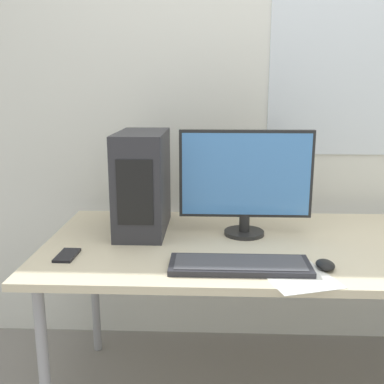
# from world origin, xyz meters

# --- Properties ---
(wall_back) EXTENTS (8.00, 0.07, 2.70)m
(wall_back) POSITION_xyz_m (0.00, 0.99, 1.35)
(wall_back) COLOR silver
(wall_back) RESTS_ON ground_plane
(desk) EXTENTS (2.10, 0.86, 0.72)m
(desk) POSITION_xyz_m (0.00, 0.43, 0.68)
(desk) COLOR beige
(desk) RESTS_ON ground_plane
(pc_tower) EXTENTS (0.20, 0.41, 0.42)m
(pc_tower) POSITION_xyz_m (-0.68, 0.57, 0.93)
(pc_tower) COLOR #2D2D33
(pc_tower) RESTS_ON desk
(monitor_main) EXTENTS (0.54, 0.17, 0.44)m
(monitor_main) POSITION_xyz_m (-0.25, 0.52, 0.96)
(monitor_main) COLOR black
(monitor_main) RESTS_ON desk
(keyboard) EXTENTS (0.48, 0.17, 0.02)m
(keyboard) POSITION_xyz_m (-0.29, 0.16, 0.73)
(keyboard) COLOR #28282D
(keyboard) RESTS_ON desk
(mouse) EXTENTS (0.06, 0.09, 0.03)m
(mouse) POSITION_xyz_m (0.00, 0.17, 0.73)
(mouse) COLOR black
(mouse) RESTS_ON desk
(cell_phone) EXTENTS (0.07, 0.13, 0.01)m
(cell_phone) POSITION_xyz_m (-0.92, 0.24, 0.73)
(cell_phone) COLOR black
(cell_phone) RESTS_ON desk
(paper_sheet_left) EXTENTS (0.29, 0.34, 0.00)m
(paper_sheet_left) POSITION_xyz_m (-0.11, 0.12, 0.72)
(paper_sheet_left) COLOR white
(paper_sheet_left) RESTS_ON desk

